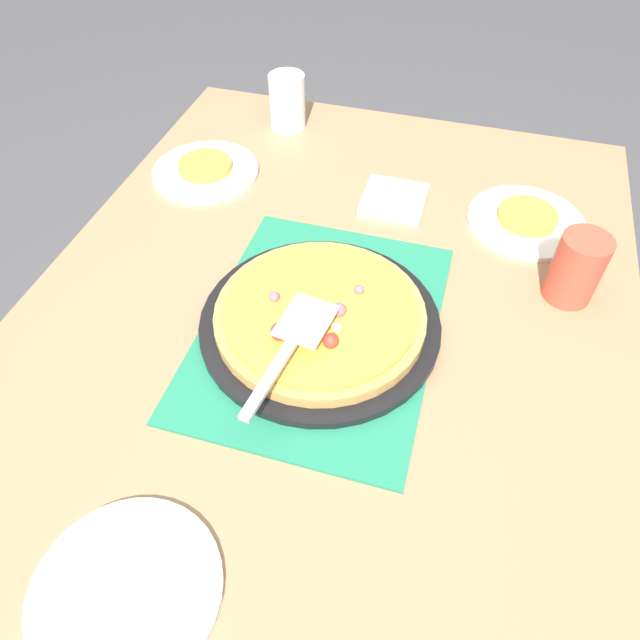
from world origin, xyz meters
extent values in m
plane|color=#4C4C51|center=(0.00, 0.00, 0.00)|extent=(8.00, 8.00, 0.00)
cube|color=#9E7A56|center=(0.00, 0.00, 0.73)|extent=(1.40, 1.00, 0.03)
cube|color=#9E7A56|center=(0.64, -0.44, 0.36)|extent=(0.07, 0.07, 0.72)
cube|color=#9E7A56|center=(0.64, 0.44, 0.36)|extent=(0.07, 0.07, 0.72)
cube|color=#237F5B|center=(0.00, 0.00, 0.75)|extent=(0.48, 0.36, 0.01)
cylinder|color=black|center=(0.00, 0.00, 0.76)|extent=(0.38, 0.38, 0.01)
cylinder|color=tan|center=(0.00, 0.00, 0.78)|extent=(0.33, 0.33, 0.02)
cylinder|color=gold|center=(0.00, 0.00, 0.79)|extent=(0.30, 0.30, 0.01)
sphere|color=#B76675|center=(0.05, -0.05, 0.80)|extent=(0.02, 0.02, 0.02)
sphere|color=#B76675|center=(0.00, -0.03, 0.80)|extent=(0.02, 0.02, 0.02)
sphere|color=red|center=(-0.06, -0.03, 0.80)|extent=(0.02, 0.02, 0.02)
sphere|color=#E5CC7F|center=(-0.03, -0.04, 0.80)|extent=(0.02, 0.02, 0.02)
sphere|color=red|center=(-0.07, 0.04, 0.80)|extent=(0.03, 0.03, 0.03)
sphere|color=#B76675|center=(0.00, 0.07, 0.80)|extent=(0.02, 0.02, 0.02)
cylinder|color=white|center=(0.36, -0.30, 0.76)|extent=(0.22, 0.22, 0.01)
cylinder|color=white|center=(0.35, 0.35, 0.76)|extent=(0.22, 0.22, 0.01)
cylinder|color=white|center=(-0.44, 0.10, 0.76)|extent=(0.22, 0.22, 0.01)
cylinder|color=gold|center=(0.36, -0.30, 0.77)|extent=(0.11, 0.11, 0.02)
cylinder|color=gold|center=(0.35, 0.35, 0.77)|extent=(0.11, 0.11, 0.02)
cylinder|color=white|center=(0.57, 0.24, 0.81)|extent=(0.08, 0.08, 0.12)
cylinder|color=#E04C38|center=(0.19, -0.38, 0.81)|extent=(0.08, 0.08, 0.12)
cube|color=silver|center=(-0.05, 0.01, 0.82)|extent=(0.10, 0.08, 0.00)
cube|color=#B2B2B7|center=(-0.16, 0.02, 0.82)|extent=(0.14, 0.04, 0.01)
cube|color=white|center=(0.36, -0.05, 0.76)|extent=(0.12, 0.12, 0.02)
camera|label=1|loc=(-0.58, -0.17, 1.45)|focal=32.48mm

